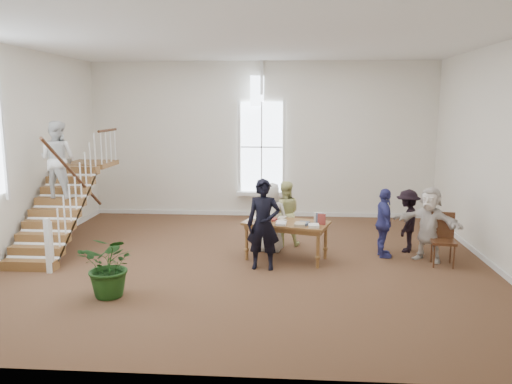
# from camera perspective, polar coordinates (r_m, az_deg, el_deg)

# --- Properties ---
(ground) EXTENTS (10.00, 10.00, 0.00)m
(ground) POSITION_cam_1_polar(r_m,az_deg,el_deg) (10.62, -0.83, -7.99)
(ground) COLOR #4C321E
(ground) RESTS_ON ground
(room_shell) EXTENTS (10.49, 10.00, 10.00)m
(room_shell) POSITION_cam_1_polar(r_m,az_deg,el_deg) (14.77, 0.62, -1.25)
(room_shell) COLOR white
(room_shell) RESTS_ON ground
(staircase) EXTENTS (1.10, 4.10, 2.92)m
(staircase) POSITION_cam_1_polar(r_m,az_deg,el_deg) (12.12, -21.45, 1.43)
(staircase) COLOR brown
(staircase) RESTS_ON ground
(library_table) EXTENTS (1.93, 1.34, 0.88)m
(library_table) POSITION_cam_1_polar(r_m,az_deg,el_deg) (10.62, 3.43, -3.87)
(library_table) COLOR brown
(library_table) RESTS_ON ground
(police_officer) EXTENTS (0.70, 0.48, 1.83)m
(police_officer) POSITION_cam_1_polar(r_m,az_deg,el_deg) (9.96, 0.86, -3.73)
(police_officer) COLOR black
(police_officer) RESTS_ON ground
(elderly_woman) EXTENTS (0.84, 0.63, 1.56)m
(elderly_woman) POSITION_cam_1_polar(r_m,az_deg,el_deg) (11.21, 1.73, -2.90)
(elderly_woman) COLOR beige
(elderly_woman) RESTS_ON ground
(person_yellow) EXTENTS (0.78, 0.63, 1.52)m
(person_yellow) POSITION_cam_1_polar(r_m,az_deg,el_deg) (11.69, 3.30, -2.46)
(person_yellow) COLOR #DBDB89
(person_yellow) RESTS_ON ground
(woman_cluster_a) EXTENTS (0.39, 0.89, 1.51)m
(woman_cluster_a) POSITION_cam_1_polar(r_m,az_deg,el_deg) (11.12, 14.41, -3.45)
(woman_cluster_a) COLOR navy
(woman_cluster_a) RESTS_ON ground
(woman_cluster_b) EXTENTS (0.82, 1.04, 1.41)m
(woman_cluster_b) POSITION_cam_1_polar(r_m,az_deg,el_deg) (11.69, 16.91, -3.17)
(woman_cluster_b) COLOR black
(woman_cluster_b) RESTS_ON ground
(woman_cluster_c) EXTENTS (1.47, 1.23, 1.58)m
(woman_cluster_c) POSITION_cam_1_polar(r_m,az_deg,el_deg) (11.13, 19.18, -3.49)
(woman_cluster_c) COLOR silver
(woman_cluster_c) RESTS_ON ground
(floor_plant) EXTENTS (1.11, 0.99, 1.11)m
(floor_plant) POSITION_cam_1_polar(r_m,az_deg,el_deg) (8.99, -16.25, -8.05)
(floor_plant) COLOR #173C13
(floor_plant) RESTS_ON ground
(side_chair) EXTENTS (0.52, 0.52, 1.08)m
(side_chair) POSITION_cam_1_polar(r_m,az_deg,el_deg) (11.01, 20.57, -4.69)
(side_chair) COLOR #371F0F
(side_chair) RESTS_ON ground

